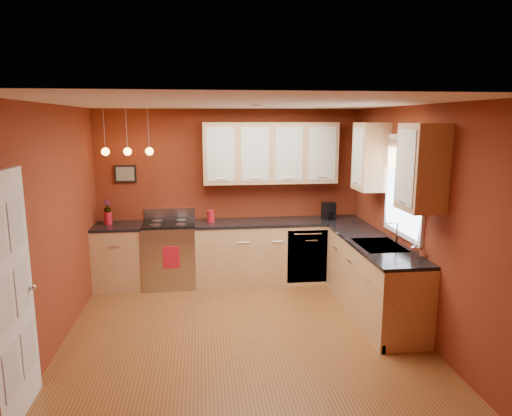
{
  "coord_description": "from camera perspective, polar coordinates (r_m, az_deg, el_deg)",
  "views": [
    {
      "loc": [
        -0.43,
        -4.84,
        2.42
      ],
      "look_at": [
        0.27,
        1.0,
        1.3
      ],
      "focal_mm": 32.0,
      "sensor_mm": 36.0,
      "label": 1
    }
  ],
  "objects": [
    {
      "name": "upper_cabinets_right",
      "position": [
        5.65,
        16.75,
        5.59
      ],
      "size": [
        0.35,
        1.95,
        0.9
      ],
      "primitive_type": "cube",
      "color": "tan",
      "rests_on": "wall_right"
    },
    {
      "name": "ceiling",
      "position": [
        4.86,
        -1.84,
        12.93
      ],
      "size": [
        4.0,
        4.2,
        0.02
      ],
      "primitive_type": "cube",
      "color": "white",
      "rests_on": "wall_back"
    },
    {
      "name": "red_canister",
      "position": [
        6.8,
        -5.67,
        -1.02
      ],
      "size": [
        0.12,
        0.12,
        0.18
      ],
      "color": "#B41321",
      "rests_on": "counter_back_right"
    },
    {
      "name": "red_vase",
      "position": [
        6.98,
        -18.01,
        -1.21
      ],
      "size": [
        0.11,
        0.11,
        0.18
      ],
      "primitive_type": "cylinder",
      "color": "#B41321",
      "rests_on": "counter_back_left"
    },
    {
      "name": "window",
      "position": [
        5.72,
        18.08,
        2.93
      ],
      "size": [
        0.06,
        1.02,
        1.22
      ],
      "color": "white",
      "rests_on": "wall_right"
    },
    {
      "name": "wall_left",
      "position": [
        5.21,
        -24.26,
        -2.58
      ],
      "size": [
        0.02,
        4.2,
        2.6
      ],
      "primitive_type": "cube",
      "color": "maroon",
      "rests_on": "floor"
    },
    {
      "name": "counter_right",
      "position": [
        5.89,
        14.6,
        -4.29
      ],
      "size": [
        0.62,
        2.1,
        0.04
      ],
      "primitive_type": "cube",
      "color": "black",
      "rests_on": "base_cabinets_right"
    },
    {
      "name": "counter_back_left",
      "position": [
        6.91,
        -16.88,
        -2.18
      ],
      "size": [
        0.7,
        0.62,
        0.04
      ],
      "primitive_type": "cube",
      "color": "black",
      "rests_on": "base_cabinets_back_left"
    },
    {
      "name": "wall_right",
      "position": [
        5.53,
        19.38,
        -1.5
      ],
      "size": [
        0.02,
        4.2,
        2.6
      ],
      "primitive_type": "cube",
      "color": "maroon",
      "rests_on": "floor"
    },
    {
      "name": "dishwasher_front",
      "position": [
        6.82,
        6.43,
        -6.04
      ],
      "size": [
        0.6,
        0.02,
        0.8
      ],
      "primitive_type": "cube",
      "color": "#ADADB2",
      "rests_on": "base_cabinets_back_right"
    },
    {
      "name": "wall_back",
      "position": [
        7.04,
        -3.29,
        1.65
      ],
      "size": [
        4.0,
        0.02,
        2.6
      ],
      "primitive_type": "cube",
      "color": "maroon",
      "rests_on": "floor"
    },
    {
      "name": "base_cabinets_back_left",
      "position": [
        7.03,
        -16.67,
        -5.92
      ],
      "size": [
        0.7,
        0.6,
        0.9
      ],
      "primitive_type": "cube",
      "color": "tan",
      "rests_on": "floor"
    },
    {
      "name": "base_cabinets_back_right",
      "position": [
        7.02,
        2.93,
        -5.49
      ],
      "size": [
        2.54,
        0.6,
        0.9
      ],
      "primitive_type": "cube",
      "color": "tan",
      "rests_on": "floor"
    },
    {
      "name": "floor",
      "position": [
        5.43,
        -1.67,
        -15.68
      ],
      "size": [
        4.2,
        4.2,
        0.0
      ],
      "primitive_type": "plane",
      "color": "brown",
      "rests_on": "ground"
    },
    {
      "name": "sink",
      "position": [
        5.76,
        15.16,
        -4.71
      ],
      "size": [
        0.5,
        0.7,
        0.33
      ],
      "color": "#939398",
      "rests_on": "counter_right"
    },
    {
      "name": "soap_pump",
      "position": [
        5.32,
        19.29,
        -4.93
      ],
      "size": [
        0.11,
        0.11,
        0.18
      ],
      "primitive_type": "imported",
      "rotation": [
        0.0,
        0.0,
        -0.42
      ],
      "color": "silver",
      "rests_on": "counter_right"
    },
    {
      "name": "wall_picture",
      "position": [
        7.05,
        -16.02,
        4.13
      ],
      "size": [
        0.32,
        0.03,
        0.26
      ],
      "primitive_type": "cube",
      "color": "black",
      "rests_on": "wall_back"
    },
    {
      "name": "base_cabinets_right",
      "position": [
        6.03,
        14.39,
        -8.6
      ],
      "size": [
        0.6,
        2.1,
        0.9
      ],
      "primitive_type": "cube",
      "color": "tan",
      "rests_on": "floor"
    },
    {
      "name": "door_left_wall",
      "position": [
        4.19,
        -28.42,
        -10.0
      ],
      "size": [
        0.12,
        0.82,
        2.05
      ],
      "color": "white",
      "rests_on": "floor"
    },
    {
      "name": "wall_front",
      "position": [
        2.99,
        1.93,
        -11.23
      ],
      "size": [
        4.0,
        0.02,
        2.6
      ],
      "primitive_type": "cube",
      "color": "maroon",
      "rests_on": "floor"
    },
    {
      "name": "pendant_lights",
      "position": [
        6.68,
        -15.76,
        6.89
      ],
      "size": [
        0.71,
        0.11,
        0.66
      ],
      "color": "#939398",
      "rests_on": "ceiling"
    },
    {
      "name": "counter_back_right",
      "position": [
        6.9,
        2.97,
        -1.74
      ],
      "size": [
        2.54,
        0.62,
        0.04
      ],
      "primitive_type": "cube",
      "color": "black",
      "rests_on": "base_cabinets_back_right"
    },
    {
      "name": "coffee_maker",
      "position": [
        7.06,
        9.09,
        -0.43
      ],
      "size": [
        0.21,
        0.21,
        0.26
      ],
      "rotation": [
        0.0,
        0.0,
        0.26
      ],
      "color": "black",
      "rests_on": "counter_back_right"
    },
    {
      "name": "flowers",
      "position": [
        6.94,
        -18.09,
        0.11
      ],
      "size": [
        0.14,
        0.14,
        0.19
      ],
      "primitive_type": "imported",
      "rotation": [
        0.0,
        0.0,
        0.41
      ],
      "color": "#B41321",
      "rests_on": "red_vase"
    },
    {
      "name": "upper_cabinets_back",
      "position": [
        6.86,
        1.8,
        6.89
      ],
      "size": [
        2.0,
        0.35,
        0.9
      ],
      "primitive_type": "cube",
      "color": "tan",
      "rests_on": "wall_back"
    },
    {
      "name": "dish_towel",
      "position": [
        6.6,
        -10.55,
        -6.09
      ],
      "size": [
        0.23,
        0.02,
        0.32
      ],
      "primitive_type": "cube",
      "color": "#B41321",
      "rests_on": "gas_range"
    },
    {
      "name": "gas_range",
      "position": [
        6.93,
        -10.7,
        -5.61
      ],
      "size": [
        0.76,
        0.64,
        1.11
      ],
      "color": "#ADADB2",
      "rests_on": "floor"
    }
  ]
}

